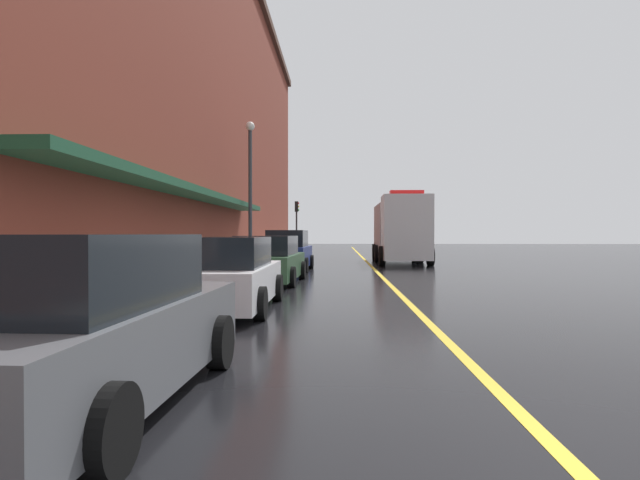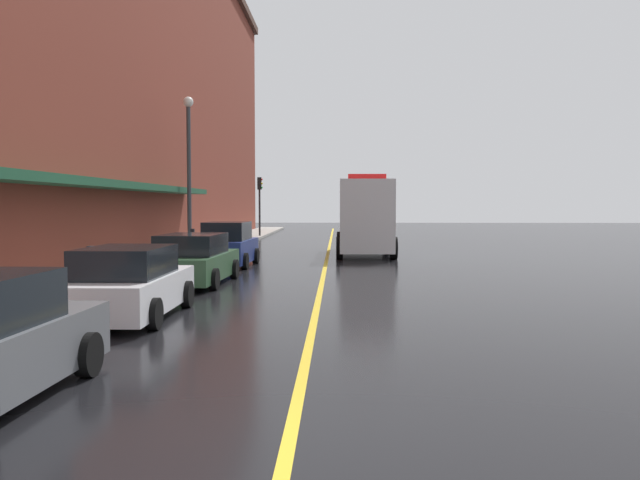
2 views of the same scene
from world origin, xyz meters
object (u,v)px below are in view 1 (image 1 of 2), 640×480
parking_meter_1 (183,257)px  box_truck (400,230)px  parked_car_1 (227,275)px  street_lamp_left (250,177)px  parked_car_3 (288,252)px  parked_car_2 (268,261)px  traffic_light_near (297,216)px  parked_car_0 (85,326)px  parking_meter_0 (256,246)px

parking_meter_1 → box_truck: bearing=67.1°
box_truck → parking_meter_1: bearing=-22.7°
parked_car_1 → parking_meter_1: parked_car_1 is taller
parking_meter_1 → street_lamp_left: (-0.60, 12.97, 3.34)m
parked_car_1 → parked_car_3: bearing=-1.0°
box_truck → parking_meter_1: 18.40m
parked_car_2 → box_truck: (5.76, 12.18, 1.07)m
parked_car_2 → traffic_light_near: 28.36m
box_truck → parked_car_3: bearing=-41.1°
parked_car_0 → traffic_light_near: (-1.29, 40.55, 2.39)m
box_truck → traffic_light_near: bearing=-155.9°
parking_meter_0 → traffic_light_near: bearing=89.8°
parked_car_1 → parked_car_3: parked_car_3 is taller
box_truck → traffic_light_near: size_ratio=1.82×
parked_car_1 → traffic_light_near: traffic_light_near is taller
parked_car_0 → traffic_light_near: 40.64m
parked_car_3 → traffic_light_near: size_ratio=0.97×
parked_car_1 → parked_car_2: 6.05m
parked_car_0 → parked_car_2: parked_car_0 is taller
parked_car_0 → parking_meter_1: (-1.35, 7.57, 0.30)m
traffic_light_near → parked_car_2: bearing=-87.3°
parking_meter_1 → parked_car_0: bearing=-79.9°
parked_car_3 → parking_meter_1: parked_car_3 is taller
box_truck → parking_meter_1: (-7.16, -16.93, -0.75)m
parked_car_2 → traffic_light_near: bearing=4.9°
parked_car_0 → parked_car_1: 6.27m
parked_car_3 → box_truck: box_truck is taller
parked_car_0 → parked_car_2: 12.33m
parked_car_0 → traffic_light_near: traffic_light_near is taller
parked_car_0 → parked_car_1: parked_car_0 is taller
parked_car_0 → parked_car_3: 18.08m
parked_car_1 → parked_car_3: size_ratio=1.10×
box_truck → street_lamp_left: 9.09m
parking_meter_0 → parked_car_3: bearing=-13.7°
parked_car_3 → parked_car_2: bearing=-178.8°
parked_car_2 → traffic_light_near: traffic_light_near is taller
box_truck → parked_car_1: bearing=-17.5°
box_truck → parked_car_2: bearing=-25.1°
parking_meter_1 → parking_meter_0: bearing=90.0°
parked_car_3 → parking_meter_0: 1.55m
parked_car_0 → parking_meter_1: size_ratio=3.46×
parking_meter_0 → parking_meter_1: (0.00, -10.87, 0.00)m
parked_car_0 → parking_meter_1: parked_car_0 is taller
parked_car_0 → parked_car_2: bearing=1.6°
parked_car_0 → parking_meter_0: parked_car_0 is taller
parked_car_0 → box_truck: box_truck is taller
box_truck → street_lamp_left: size_ratio=1.13×
parked_car_1 → street_lamp_left: bearing=7.5°
box_truck → traffic_light_near: 17.60m
parked_car_1 → parked_car_2: (0.07, 6.05, 0.00)m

